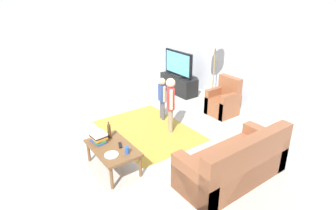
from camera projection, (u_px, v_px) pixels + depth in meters
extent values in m
plane|color=#B2ADA3|center=(144.00, 142.00, 5.42)|extent=(7.80, 7.80, 0.00)
cube|color=silver|center=(249.00, 54.00, 6.53)|extent=(6.00, 0.12, 2.70)
cube|color=silver|center=(80.00, 49.00, 7.10)|extent=(0.12, 6.00, 2.70)
cube|color=#B28C33|center=(148.00, 130.00, 5.87)|extent=(2.20, 1.60, 0.01)
cube|color=black|center=(179.00, 84.00, 7.89)|extent=(1.20, 0.44, 0.50)
cube|color=black|center=(177.00, 89.00, 7.92)|extent=(1.10, 0.32, 0.03)
cube|color=black|center=(178.00, 75.00, 7.78)|extent=(0.44, 0.28, 0.03)
cube|color=black|center=(178.00, 63.00, 7.64)|extent=(1.10, 0.07, 0.68)
cube|color=#59B2D8|center=(177.00, 63.00, 7.62)|extent=(1.00, 0.01, 0.58)
cube|color=brown|center=(231.00, 167.00, 4.34)|extent=(0.80, 1.80, 0.42)
cube|color=brown|center=(248.00, 164.00, 4.03)|extent=(0.20, 1.80, 0.86)
cube|color=brown|center=(194.00, 182.00, 3.86)|extent=(0.80, 0.20, 0.60)
cube|color=brown|center=(263.00, 146.00, 4.74)|extent=(0.80, 0.20, 0.60)
cube|color=#B22823|center=(264.00, 141.00, 4.39)|extent=(0.10, 0.32, 0.32)
cube|color=brown|center=(222.00, 106.00, 6.54)|extent=(0.60, 0.60, 0.42)
cube|color=brown|center=(229.00, 95.00, 6.57)|extent=(0.60, 0.16, 0.90)
cube|color=brown|center=(215.00, 100.00, 6.68)|extent=(0.12, 0.60, 0.60)
cube|color=brown|center=(230.00, 106.00, 6.33)|extent=(0.12, 0.60, 0.60)
cylinder|color=#262626|center=(212.00, 104.00, 7.18)|extent=(0.28, 0.28, 0.02)
cylinder|color=#99844C|center=(213.00, 76.00, 6.89)|extent=(0.03, 0.03, 1.50)
cylinder|color=silver|center=(216.00, 41.00, 6.54)|extent=(0.36, 0.36, 0.28)
cylinder|color=#4C4C59|center=(161.00, 109.00, 6.35)|extent=(0.07, 0.07, 0.45)
cylinder|color=#4C4C59|center=(163.00, 111.00, 6.26)|extent=(0.07, 0.07, 0.45)
cube|color=#2D478C|center=(162.00, 93.00, 6.14)|extent=(0.23, 0.16, 0.38)
sphere|color=tan|center=(162.00, 82.00, 6.04)|extent=(0.16, 0.16, 0.16)
cylinder|color=tan|center=(160.00, 90.00, 6.25)|extent=(0.06, 0.06, 0.34)
cylinder|color=tan|center=(164.00, 94.00, 6.02)|extent=(0.06, 0.06, 0.34)
cylinder|color=gray|center=(170.00, 118.00, 5.82)|extent=(0.09, 0.09, 0.53)
cylinder|color=gray|center=(171.00, 121.00, 5.70)|extent=(0.09, 0.09, 0.53)
cube|color=red|center=(171.00, 98.00, 5.57)|extent=(0.29, 0.25, 0.45)
sphere|color=beige|center=(171.00, 83.00, 5.44)|extent=(0.19, 0.19, 0.19)
cylinder|color=beige|center=(170.00, 94.00, 5.70)|extent=(0.07, 0.07, 0.41)
cylinder|color=beige|center=(171.00, 100.00, 5.41)|extent=(0.07, 0.07, 0.41)
cube|color=brown|center=(112.00, 148.00, 4.50)|extent=(1.00, 0.60, 0.04)
cylinder|color=brown|center=(89.00, 152.00, 4.77)|extent=(0.05, 0.05, 0.38)
cylinder|color=brown|center=(112.00, 178.00, 4.11)|extent=(0.05, 0.05, 0.38)
cylinder|color=brown|center=(115.00, 143.00, 5.05)|extent=(0.05, 0.05, 0.38)
cylinder|color=brown|center=(140.00, 166.00, 4.38)|extent=(0.05, 0.05, 0.38)
cube|color=#334CA5|center=(98.00, 141.00, 4.62)|extent=(0.29, 0.20, 0.03)
cube|color=#388C4C|center=(99.00, 139.00, 4.61)|extent=(0.27, 0.19, 0.04)
cube|color=orange|center=(99.00, 138.00, 4.59)|extent=(0.28, 0.23, 0.03)
cube|color=black|center=(98.00, 136.00, 4.59)|extent=(0.26, 0.24, 0.03)
cube|color=white|center=(98.00, 134.00, 4.57)|extent=(0.27, 0.24, 0.04)
cylinder|color=#4C3319|center=(109.00, 131.00, 4.72)|extent=(0.06, 0.06, 0.24)
cylinder|color=#4C3319|center=(108.00, 123.00, 4.66)|extent=(0.02, 0.02, 0.06)
cube|color=black|center=(120.00, 145.00, 4.51)|extent=(0.18, 0.11, 0.02)
cylinder|color=#2659B2|center=(127.00, 150.00, 4.28)|extent=(0.07, 0.07, 0.12)
cylinder|color=white|center=(111.00, 155.00, 4.26)|extent=(0.22, 0.22, 0.02)
cube|color=silver|center=(112.00, 155.00, 4.24)|extent=(0.13, 0.10, 0.01)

